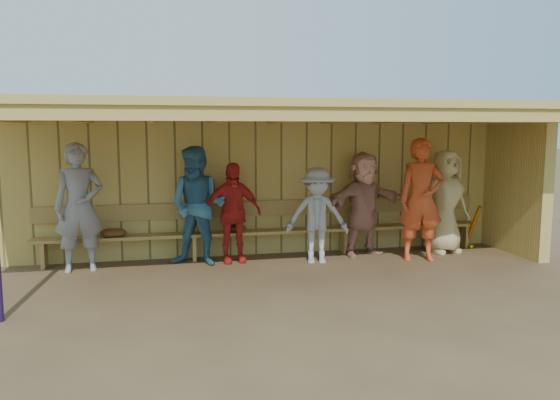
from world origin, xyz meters
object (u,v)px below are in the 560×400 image
Objects in this scene: player_a at (79,207)px; player_h at (445,202)px; player_e at (317,216)px; player_g at (421,200)px; player_f at (364,204)px; player_c at (198,206)px; player_d at (232,213)px; bench at (270,225)px.

player_h is (6.01, -0.04, -0.08)m from player_a.
player_e is 0.86× the size of player_h.
player_h is at bearing 43.49° from player_g.
player_c is at bearing 167.87° from player_f.
player_h is (1.45, -0.13, 0.01)m from player_f.
player_d reaches higher than player_e.
bench is at bearing 19.69° from player_d.
player_g is (3.02, -0.55, 0.19)m from player_d.
player_g is at bearing -11.58° from player_a.
player_c is 2.79m from player_f.
player_d is 1.05× the size of player_e.
player_c is 1.36m from bench.
bench is at bearing 144.89° from player_e.
player_c is at bearing -6.37° from player_a.
player_d is 3.69m from player_h.
player_h is at bearing -6.24° from player_d.
player_e is at bearing -174.57° from player_g.
player_g reaches higher than player_d.
player_e is at bearing -19.80° from player_d.
player_c reaches higher than player_e.
bench is at bearing 162.90° from player_h.
player_e is 2.39m from player_h.
player_g is (0.78, -0.55, 0.11)m from player_f.
player_a is at bearing 177.87° from player_d.
player_e is 0.77× the size of player_g.
player_a is 1.27× the size of player_e.
player_d is at bearing 169.12° from player_h.
player_h reaches higher than player_f.
player_a is at bearing 170.71° from player_h.
player_h is at bearing -18.77° from player_f.
player_c is 1.89m from player_e.
player_c reaches higher than player_d.
player_h reaches higher than bench.
player_g is (5.33, -0.46, 0.02)m from player_a.
player_a reaches higher than player_c.
player_c is 1.22× the size of player_e.
player_f is (4.56, 0.09, -0.09)m from player_a.
player_h is at bearing -7.04° from player_a.
player_e is 0.20× the size of bench.
player_e is 1.73m from player_g.
player_e reaches higher than bench.
player_g is 0.80m from player_h.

